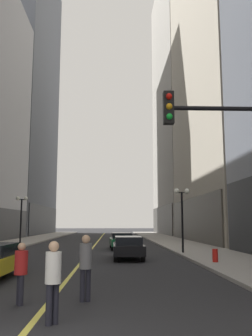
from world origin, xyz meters
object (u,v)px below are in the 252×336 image
Objects in this scene: pedestrian_in_grey_suit at (86,262)px; traffic_light_near_right at (249,161)px; street_lamp_left_far at (21,210)px; car_black at (128,247)px; pedestrian_in_white_shirt at (53,275)px; street_lamp_right_mid at (182,206)px; fire_hydrant_right at (215,257)px; car_green at (121,240)px; pedestrian_in_red_jacket at (21,269)px.

traffic_light_near_right is (4.39, -0.84, 2.70)m from pedestrian_in_grey_suit.
street_lamp_left_far is at bearing 108.22° from pedestrian_in_grey_suit.
car_black is 2.59× the size of pedestrian_in_white_shirt.
pedestrian_in_white_shirt is 0.39× the size of street_lamp_right_mid.
fire_hydrant_right is at bearing -85.22° from street_lamp_right_mid.
car_green is 2.44× the size of pedestrian_in_grey_suit.
car_green is 12.00m from fire_hydrant_right.
street_lamp_left_far is (-11.75, 23.21, -0.49)m from traffic_light_near_right.
street_lamp_left_far is at bearing 105.53° from pedestrian_in_white_shirt.
pedestrian_in_grey_suit is 2.23× the size of fire_hydrant_right.
street_lamp_right_mid is at bearing -52.03° from car_green.
street_lamp_right_mid is at bearing 37.09° from car_black.
fire_hydrant_right is at bearing -35.90° from car_black.
pedestrian_in_red_jacket is 0.89× the size of pedestrian_in_grey_suit.
street_lamp_left_far is 1.00× the size of street_lamp_right_mid.
pedestrian_in_grey_suit is at bearing -94.18° from car_green.
street_lamp_right_mid is 6.64m from fire_hydrant_right.
fire_hydrant_right is (1.55, 9.25, -3.34)m from traffic_light_near_right.
street_lamp_left_far is (-5.70, 22.74, 2.33)m from pedestrian_in_red_jacket.
pedestrian_in_red_jacket is 23.56m from street_lamp_left_far.
traffic_light_near_right is 1.28× the size of street_lamp_left_far.
street_lamp_left_far reaches higher than fire_hydrant_right.
pedestrian_in_white_shirt reaches higher than fire_hydrant_right.
car_black is 13.92m from pedestrian_in_white_shirt.
pedestrian_in_grey_suit is 10.32m from fire_hydrant_right.
pedestrian_in_white_shirt is 2.16× the size of fire_hydrant_right.
car_black is at bearing 81.89° from pedestrian_in_grey_suit.
car_black is 5.31m from fire_hydrant_right.
pedestrian_in_grey_suit reaches higher than car_black.
car_black is 5.39m from street_lamp_right_mid.
pedestrian_in_white_shirt is 25.63m from street_lamp_left_far.
street_lamp_right_mid is at bearing 69.31° from pedestrian_in_grey_suit.
pedestrian_in_red_jacket is at bearing -105.54° from car_black.
pedestrian_in_grey_suit reaches higher than car_green.
street_lamp_right_mid reaches higher than car_black.
pedestrian_in_red_jacket reaches higher than car_green.
pedestrian_in_white_shirt is (-1.95, -21.75, 0.29)m from car_green.
fire_hydrant_right is (13.30, -13.96, -2.86)m from street_lamp_left_far.
street_lamp_left_far is 15.08m from street_lamp_right_mid.
pedestrian_in_grey_suit is (-1.64, -11.52, 0.33)m from car_black.
pedestrian_in_grey_suit is (1.67, 0.37, 0.12)m from pedestrian_in_red_jacket.
pedestrian_in_white_shirt is at bearing -58.50° from pedestrian_in_red_jacket.
car_green reaches higher than fire_hydrant_right.
pedestrian_in_grey_suit reaches higher than pedestrian_in_red_jacket.
pedestrian_in_grey_suit is at bearing -110.69° from street_lamp_right_mid.
pedestrian_in_red_jacket is at bearing 175.61° from traffic_light_near_right.
pedestrian_in_grey_suit reaches higher than pedestrian_in_white_shirt.
car_black is at bearing 81.03° from pedestrian_in_white_shirt.
car_green is 5.44× the size of fire_hydrant_right.
car_black is at bearing 144.10° from fire_hydrant_right.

